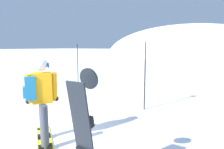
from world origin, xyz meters
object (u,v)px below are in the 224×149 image
(piste_marker_far, at_px, (145,71))
(rock_mid, at_px, (49,85))
(snowboarder_main, at_px, (41,99))
(spare_snowboard, at_px, (84,131))
(piste_marker_near, at_px, (78,61))

(piste_marker_far, bearing_deg, rock_mid, 168.62)
(snowboarder_main, bearing_deg, spare_snowboard, -19.10)
(snowboarder_main, distance_m, piste_marker_near, 5.91)
(spare_snowboard, height_order, piste_marker_near, piste_marker_near)
(snowboarder_main, bearing_deg, piste_marker_far, 74.57)
(rock_mid, bearing_deg, piste_marker_far, -11.38)
(piste_marker_near, height_order, rock_mid, piste_marker_near)
(spare_snowboard, bearing_deg, piste_marker_far, 100.43)
(snowboarder_main, bearing_deg, rock_mid, 138.83)
(piste_marker_near, xyz_separation_m, piste_marker_far, (4.23, -1.77, 0.01))
(spare_snowboard, bearing_deg, rock_mid, 143.19)
(rock_mid, bearing_deg, snowboarder_main, -41.17)
(spare_snowboard, distance_m, rock_mid, 7.94)
(spare_snowboard, height_order, piste_marker_far, piste_marker_far)
(spare_snowboard, relative_size, piste_marker_far, 0.78)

